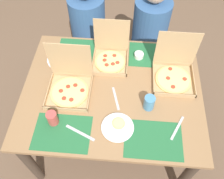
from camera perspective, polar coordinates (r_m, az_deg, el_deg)
ground_plane at (r=2.35m, az=0.00°, el=-10.21°), size 6.00×6.00×0.00m
dining_table at (r=1.81m, az=0.00°, el=-1.98°), size 1.27×1.02×0.72m
placemat_near_left at (r=1.58m, az=-11.63°, el=-9.89°), size 0.36×0.26×0.00m
placemat_near_right at (r=1.55m, az=9.66°, el=-11.53°), size 0.36×0.26×0.00m
placemat_far_left at (r=1.98m, az=-7.50°, el=9.04°), size 0.36×0.26×0.00m
placemat_far_right at (r=1.96m, az=9.34°, el=8.01°), size 0.36×0.26×0.00m
pizza_box_corner_right at (r=1.86m, az=-0.37°, el=7.92°), size 0.27×0.28×0.30m
pizza_box_center at (r=1.80m, az=14.36°, el=3.86°), size 0.29×0.30×0.33m
pizza_box_edge_far at (r=1.71m, az=-9.96°, el=1.06°), size 0.30×0.30×0.34m
plate_near_right at (r=1.56m, az=1.34°, el=-8.83°), size 0.21×0.21×0.03m
plate_middle at (r=1.93m, az=-11.54°, el=6.98°), size 0.24×0.24×0.02m
cup_clear_left at (r=1.59m, az=-13.85°, el=-6.57°), size 0.07×0.07×0.10m
cup_red at (r=1.61m, az=8.74°, el=-3.08°), size 0.07×0.07×0.11m
condiment_bowl at (r=1.91m, az=6.36°, el=7.98°), size 0.07×0.07×0.04m
fork_by_near_right at (r=1.62m, az=15.11°, el=-8.73°), size 0.10×0.18×0.00m
knife_by_far_right at (r=1.56m, az=-7.48°, el=-10.08°), size 0.20×0.10×0.00m
fork_by_near_left at (r=1.68m, az=0.89°, el=-2.09°), size 0.07×0.19×0.00m
diner_left_seat at (r=2.42m, az=-5.37°, el=12.31°), size 0.32×0.32×1.12m
diner_right_seat at (r=2.41m, az=8.49°, el=11.43°), size 0.32×0.32×1.11m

